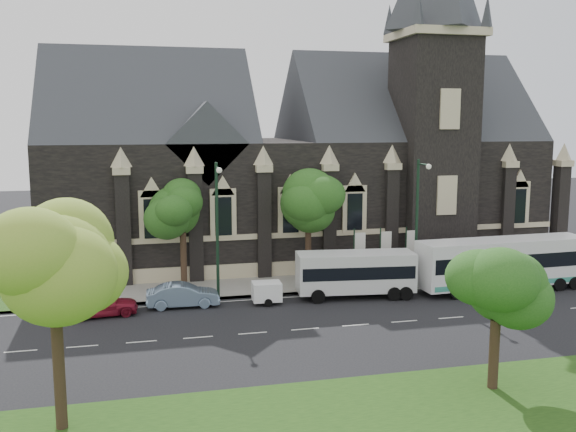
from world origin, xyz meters
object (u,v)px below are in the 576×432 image
object	(u,v)px
tree_park_near	(60,262)
car_far_red	(101,304)
shuttle_bus	(356,271)
banner_flag_right	(409,248)
box_trailer	(267,292)
sedan	(183,295)
tour_coach	(503,262)
tree_park_east	(499,284)
banner_flag_left	(358,251)
banner_flag_center	(384,250)
tree_walk_left	(185,207)
street_lamp_near	(418,215)
street_lamp_mid	(217,223)
tree_walk_right	(310,202)

from	to	relation	value
tree_park_near	car_far_red	bearing A→B (deg)	88.19
shuttle_bus	banner_flag_right	bearing A→B (deg)	38.47
tree_park_near	box_trailer	distance (m)	18.59
box_trailer	sedan	xyz separation A→B (m)	(-5.27, 0.59, -0.05)
tour_coach	sedan	size ratio (longest dim) A/B	2.71
tree_park_east	banner_flag_left	size ratio (longest dim) A/B	1.57
banner_flag_center	tree_walk_left	bearing A→B (deg)	173.11
banner_flag_right	shuttle_bus	world-z (taller)	banner_flag_right
tree_walk_left	box_trailer	world-z (taller)	tree_walk_left
tree_walk_left	box_trailer	bearing A→B (deg)	-48.59
banner_flag_center	box_trailer	xyz separation A→B (m)	(-9.41, -3.60, -1.58)
shuttle_bus	sedan	distance (m)	11.40
tree_park_near	banner_flag_left	size ratio (longest dim) A/B	2.14
street_lamp_near	shuttle_bus	size ratio (longest dim) A/B	1.13
tree_park_east	banner_flag_right	xyz separation A→B (m)	(4.11, 18.32, -2.24)
tree_park_near	sedan	distance (m)	16.69
tree_walk_left	banner_flag_left	bearing A→B (deg)	-8.02
street_lamp_mid	car_far_red	distance (m)	8.75
tree_walk_right	banner_flag_right	xyz separation A→B (m)	(7.08, -1.71, -3.43)
banner_flag_center	banner_flag_right	size ratio (longest dim) A/B	1.00
banner_flag_left	tree_park_east	bearing A→B (deg)	-90.35
banner_flag_right	tree_walk_right	bearing A→B (deg)	166.40
street_lamp_near	tree_walk_left	bearing A→B (deg)	167.13
tree_park_east	banner_flag_right	bearing A→B (deg)	77.35
banner_flag_left	banner_flag_right	size ratio (longest dim) A/B	1.00
tree_park_near	banner_flag_center	size ratio (longest dim) A/B	2.14
street_lamp_near	banner_flag_left	distance (m)	4.99
tree_park_east	tour_coach	world-z (taller)	tree_park_east
banner_flag_right	banner_flag_center	bearing A→B (deg)	180.00
street_lamp_mid	box_trailer	size ratio (longest dim) A/B	3.37
street_lamp_near	box_trailer	distance (m)	12.05
banner_flag_left	car_far_red	xyz separation A→B (m)	(-17.62, -3.85, -1.65)
tour_coach	box_trailer	bearing A→B (deg)	176.23
tour_coach	sedan	distance (m)	21.91
tree_park_near	box_trailer	size ratio (longest dim) A/B	3.20
street_lamp_near	banner_flag_center	bearing A→B (deg)	131.93
tree_walk_left	shuttle_bus	size ratio (longest dim) A/B	0.96
tree_park_near	tree_walk_right	distance (m)	24.58
tree_park_near	street_lamp_near	bearing A→B (deg)	36.08
street_lamp_mid	box_trailer	distance (m)	5.46
street_lamp_mid	tree_park_near	bearing A→B (deg)	-116.10
banner_flag_center	tour_coach	bearing A→B (deg)	-29.47
banner_flag_center	tree_park_near	bearing A→B (deg)	-138.46
banner_flag_right	sedan	distance (m)	17.03
sedan	box_trailer	bearing A→B (deg)	-94.52
street_lamp_mid	tour_coach	bearing A→B (deg)	-6.30
street_lamp_mid	banner_flag_left	world-z (taller)	street_lamp_mid
banner_flag_left	banner_flag_center	size ratio (longest dim) A/B	1.00
street_lamp_near	box_trailer	world-z (taller)	street_lamp_near
street_lamp_near	car_far_red	world-z (taller)	street_lamp_near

